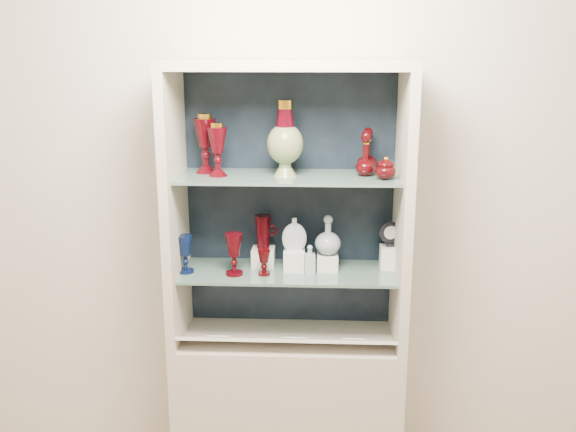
{
  "coord_description": "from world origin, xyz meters",
  "views": [
    {
      "loc": [
        0.13,
        -1.08,
        1.98
      ],
      "look_at": [
        0.0,
        1.53,
        1.3
      ],
      "focal_mm": 40.0,
      "sensor_mm": 36.0,
      "label": 1
    }
  ],
  "objects_px": {
    "pedestal_lamp_right": "(218,150)",
    "pedestal_lamp_left": "(205,143)",
    "cameo_medallion": "(390,233)",
    "ruby_goblet_small": "(264,263)",
    "clear_round_decanter": "(328,236)",
    "clear_square_bottle": "(310,259)",
    "cobalt_goblet": "(185,254)",
    "ruby_goblet_tall": "(234,254)",
    "ruby_decanter_a": "(366,151)",
    "flat_flask": "(294,234)",
    "ruby_decanter_b": "(367,149)",
    "ruby_pitcher": "(263,232)",
    "lidded_bowl": "(386,168)",
    "enamel_urn": "(285,139)"
  },
  "relations": [
    {
      "from": "ruby_goblet_small",
      "to": "ruby_pitcher",
      "type": "relative_size",
      "value": 0.72
    },
    {
      "from": "flat_flask",
      "to": "lidded_bowl",
      "type": "bearing_deg",
      "value": -15.55
    },
    {
      "from": "flat_flask",
      "to": "clear_round_decanter",
      "type": "distance_m",
      "value": 0.15
    },
    {
      "from": "ruby_decanter_a",
      "to": "ruby_goblet_tall",
      "type": "distance_m",
      "value": 0.7
    },
    {
      "from": "ruby_decanter_a",
      "to": "clear_square_bottle",
      "type": "bearing_deg",
      "value": -169.9
    },
    {
      "from": "ruby_goblet_tall",
      "to": "ruby_goblet_small",
      "type": "height_order",
      "value": "ruby_goblet_tall"
    },
    {
      "from": "pedestal_lamp_right",
      "to": "cameo_medallion",
      "type": "height_order",
      "value": "pedestal_lamp_right"
    },
    {
      "from": "pedestal_lamp_right",
      "to": "pedestal_lamp_left",
      "type": "bearing_deg",
      "value": 131.3
    },
    {
      "from": "cameo_medallion",
      "to": "pedestal_lamp_right",
      "type": "bearing_deg",
      "value": 173.11
    },
    {
      "from": "lidded_bowl",
      "to": "flat_flask",
      "type": "height_order",
      "value": "lidded_bowl"
    },
    {
      "from": "enamel_urn",
      "to": "clear_round_decanter",
      "type": "relative_size",
      "value": 1.86
    },
    {
      "from": "ruby_pitcher",
      "to": "ruby_goblet_small",
      "type": "bearing_deg",
      "value": -91.94
    },
    {
      "from": "clear_square_bottle",
      "to": "cobalt_goblet",
      "type": "bearing_deg",
      "value": -179.02
    },
    {
      "from": "enamel_urn",
      "to": "clear_round_decanter",
      "type": "xyz_separation_m",
      "value": [
        0.18,
        0.03,
        -0.42
      ]
    },
    {
      "from": "ruby_pitcher",
      "to": "ruby_decanter_b",
      "type": "bearing_deg",
      "value": -4.0
    },
    {
      "from": "pedestal_lamp_right",
      "to": "ruby_goblet_small",
      "type": "bearing_deg",
      "value": -10.63
    },
    {
      "from": "pedestal_lamp_right",
      "to": "ruby_goblet_tall",
      "type": "bearing_deg",
      "value": -31.8
    },
    {
      "from": "clear_round_decanter",
      "to": "clear_square_bottle",
      "type": "bearing_deg",
      "value": -146.21
    },
    {
      "from": "pedestal_lamp_right",
      "to": "ruby_decanter_b",
      "type": "relative_size",
      "value": 1.09
    },
    {
      "from": "flat_flask",
      "to": "pedestal_lamp_right",
      "type": "bearing_deg",
      "value": -178.49
    },
    {
      "from": "ruby_decanter_a",
      "to": "clear_round_decanter",
      "type": "distance_m",
      "value": 0.4
    },
    {
      "from": "ruby_decanter_a",
      "to": "clear_square_bottle",
      "type": "distance_m",
      "value": 0.52
    },
    {
      "from": "ruby_pitcher",
      "to": "flat_flask",
      "type": "height_order",
      "value": "flat_flask"
    },
    {
      "from": "ruby_decanter_b",
      "to": "lidded_bowl",
      "type": "xyz_separation_m",
      "value": [
        0.06,
        -0.16,
        -0.05
      ]
    },
    {
      "from": "pedestal_lamp_left",
      "to": "ruby_goblet_small",
      "type": "relative_size",
      "value": 2.31
    },
    {
      "from": "ruby_goblet_tall",
      "to": "flat_flask",
      "type": "xyz_separation_m",
      "value": [
        0.25,
        0.07,
        0.07
      ]
    },
    {
      "from": "enamel_urn",
      "to": "ruby_goblet_tall",
      "type": "height_order",
      "value": "enamel_urn"
    },
    {
      "from": "ruby_goblet_small",
      "to": "flat_flask",
      "type": "relative_size",
      "value": 0.73
    },
    {
      "from": "lidded_bowl",
      "to": "ruby_decanter_b",
      "type": "bearing_deg",
      "value": 111.56
    },
    {
      "from": "ruby_decanter_a",
      "to": "cameo_medallion",
      "type": "distance_m",
      "value": 0.39
    },
    {
      "from": "pedestal_lamp_left",
      "to": "ruby_pitcher",
      "type": "bearing_deg",
      "value": 3.32
    },
    {
      "from": "ruby_decanter_b",
      "to": "cameo_medallion",
      "type": "height_order",
      "value": "ruby_decanter_b"
    },
    {
      "from": "pedestal_lamp_left",
      "to": "cobalt_goblet",
      "type": "bearing_deg",
      "value": -133.53
    },
    {
      "from": "enamel_urn",
      "to": "ruby_decanter_a",
      "type": "xyz_separation_m",
      "value": [
        0.33,
        0.02,
        -0.05
      ]
    },
    {
      "from": "ruby_decanter_a",
      "to": "flat_flask",
      "type": "height_order",
      "value": "ruby_decanter_a"
    },
    {
      "from": "ruby_decanter_b",
      "to": "ruby_goblet_tall",
      "type": "relative_size",
      "value": 1.11
    },
    {
      "from": "lidded_bowl",
      "to": "ruby_goblet_tall",
      "type": "bearing_deg",
      "value": 179.94
    },
    {
      "from": "cobalt_goblet",
      "to": "ruby_goblet_tall",
      "type": "xyz_separation_m",
      "value": [
        0.21,
        -0.02,
        0.01
      ]
    },
    {
      "from": "cobalt_goblet",
      "to": "cameo_medallion",
      "type": "height_order",
      "value": "cameo_medallion"
    },
    {
      "from": "ruby_goblet_small",
      "to": "clear_round_decanter",
      "type": "xyz_separation_m",
      "value": [
        0.27,
        0.08,
        0.1
      ]
    },
    {
      "from": "clear_round_decanter",
      "to": "flat_flask",
      "type": "bearing_deg",
      "value": -176.57
    },
    {
      "from": "cobalt_goblet",
      "to": "ruby_goblet_tall",
      "type": "relative_size",
      "value": 0.91
    },
    {
      "from": "cobalt_goblet",
      "to": "cameo_medallion",
      "type": "distance_m",
      "value": 0.89
    },
    {
      "from": "ruby_decanter_b",
      "to": "lidded_bowl",
      "type": "distance_m",
      "value": 0.18
    },
    {
      "from": "clear_square_bottle",
      "to": "flat_flask",
      "type": "bearing_deg",
      "value": 147.98
    },
    {
      "from": "cobalt_goblet",
      "to": "ruby_pitcher",
      "type": "relative_size",
      "value": 1.1
    },
    {
      "from": "ruby_decanter_a",
      "to": "enamel_urn",
      "type": "bearing_deg",
      "value": -177.16
    },
    {
      "from": "ruby_decanter_b",
      "to": "ruby_pitcher",
      "type": "relative_size",
      "value": 1.35
    },
    {
      "from": "pedestal_lamp_left",
      "to": "ruby_decanter_b",
      "type": "height_order",
      "value": "pedestal_lamp_left"
    },
    {
      "from": "ruby_decanter_a",
      "to": "ruby_goblet_tall",
      "type": "xyz_separation_m",
      "value": [
        -0.55,
        -0.07,
        -0.43
      ]
    }
  ]
}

